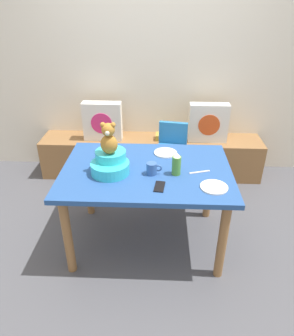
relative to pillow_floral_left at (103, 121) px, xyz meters
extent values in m
plane|color=#4C4C51|center=(0.56, -1.20, -0.68)|extent=(8.00, 8.00, 0.00)
cube|color=silver|center=(0.56, 0.29, 0.62)|extent=(4.40, 0.10, 2.60)
cube|color=olive|center=(0.56, 0.02, -0.45)|extent=(2.60, 0.44, 0.46)
cube|color=white|center=(0.00, 0.00, 0.00)|extent=(0.44, 0.14, 0.44)
cylinder|color=#E02D72|center=(0.00, -0.07, 0.00)|extent=(0.24, 0.01, 0.24)
cube|color=white|center=(1.21, 0.00, 0.00)|extent=(0.44, 0.14, 0.44)
cylinder|color=#D84C1E|center=(1.21, -0.07, 0.00)|extent=(0.24, 0.01, 0.24)
cube|color=#A78D33|center=(0.71, 0.02, -0.19)|extent=(0.20, 0.14, 0.07)
cube|color=#264C8C|center=(0.56, -1.20, 0.04)|extent=(1.35, 0.94, 0.04)
cylinder|color=olive|center=(-0.02, -1.58, -0.33)|extent=(0.07, 0.07, 0.70)
cylinder|color=olive|center=(1.15, -1.58, -0.33)|extent=(0.07, 0.07, 0.70)
cylinder|color=olive|center=(-0.02, -0.82, -0.33)|extent=(0.07, 0.07, 0.70)
cylinder|color=olive|center=(1.15, -0.82, -0.33)|extent=(0.07, 0.07, 0.70)
cylinder|color=#2672B2|center=(0.78, -0.43, -0.17)|extent=(0.34, 0.34, 0.10)
cube|color=#2672B2|center=(0.80, -0.29, -0.01)|extent=(0.30, 0.10, 0.24)
cube|color=white|center=(0.75, -0.61, -0.10)|extent=(0.33, 0.24, 0.02)
cylinder|color=silver|center=(0.64, -0.57, -0.45)|extent=(0.03, 0.03, 0.46)
cylinder|color=silver|center=(0.92, -0.57, -0.45)|extent=(0.03, 0.03, 0.46)
cylinder|color=silver|center=(0.64, -0.29, -0.45)|extent=(0.03, 0.03, 0.46)
cylinder|color=silver|center=(0.92, -0.29, -0.45)|extent=(0.03, 0.03, 0.46)
cylinder|color=#31BFCD|center=(0.28, -1.28, 0.10)|extent=(0.30, 0.30, 0.09)
cylinder|color=#31BFCD|center=(0.28, -1.22, 0.18)|extent=(0.24, 0.24, 0.07)
ellipsoid|color=#AC752B|center=(0.28, -1.26, 0.29)|extent=(0.13, 0.11, 0.15)
sphere|color=#AC752B|center=(0.28, -1.26, 0.41)|extent=(0.10, 0.10, 0.10)
sphere|color=beige|center=(0.28, -1.30, 0.40)|extent=(0.04, 0.04, 0.04)
sphere|color=#AC752B|center=(0.25, -1.26, 0.45)|extent=(0.04, 0.04, 0.04)
sphere|color=#AC752B|center=(0.32, -1.26, 0.45)|extent=(0.04, 0.04, 0.04)
cylinder|color=#4C8C33|center=(0.79, -1.28, 0.13)|extent=(0.07, 0.07, 0.15)
cone|color=white|center=(0.79, -1.28, 0.23)|extent=(0.06, 0.06, 0.03)
cylinder|color=#335999|center=(0.60, -1.28, 0.11)|extent=(0.08, 0.08, 0.09)
torus|color=#335999|center=(0.66, -1.28, 0.11)|extent=(0.06, 0.01, 0.06)
cylinder|color=white|center=(1.06, -1.46, 0.07)|extent=(0.20, 0.20, 0.01)
cylinder|color=white|center=(0.71, -0.92, 0.07)|extent=(0.20, 0.20, 0.01)
cube|color=black|center=(0.67, -1.47, 0.06)|extent=(0.09, 0.15, 0.01)
cube|color=silver|center=(0.98, -1.24, 0.06)|extent=(0.17, 0.07, 0.01)
camera|label=1|loc=(0.66, -3.38, 1.28)|focal=33.50mm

